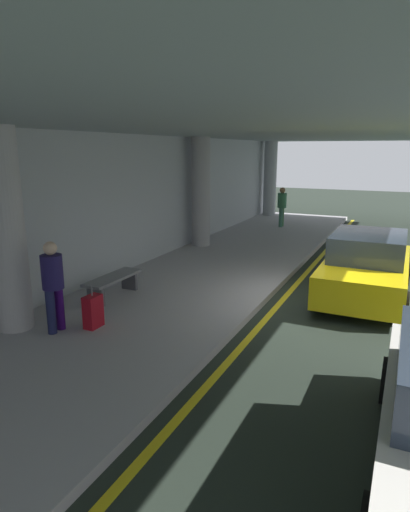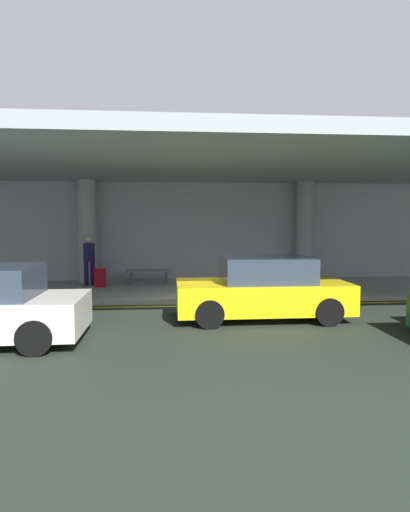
# 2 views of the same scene
# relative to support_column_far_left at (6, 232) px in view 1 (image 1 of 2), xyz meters

# --- Properties ---
(ground_plane) EXTENTS (60.00, 60.00, 0.00)m
(ground_plane) POSITION_rel_support_column_far_left_xyz_m (4.00, -4.73, -1.97)
(ground_plane) COLOR #232C23
(sidewalk) EXTENTS (26.00, 4.20, 0.15)m
(sidewalk) POSITION_rel_support_column_far_left_xyz_m (4.00, -1.63, -1.90)
(sidewalk) COLOR #A8A5AA
(sidewalk) RESTS_ON ground
(lane_stripe_yellow) EXTENTS (26.00, 0.14, 0.01)m
(lane_stripe_yellow) POSITION_rel_support_column_far_left_xyz_m (4.00, -4.01, -1.97)
(lane_stripe_yellow) COLOR yellow
(lane_stripe_yellow) RESTS_ON ground
(support_column_far_left) EXTENTS (0.64, 0.64, 3.65)m
(support_column_far_left) POSITION_rel_support_column_far_left_xyz_m (0.00, 0.00, 0.00)
(support_column_far_left) COLOR #B0ACAE
(support_column_far_left) RESTS_ON sidewalk
(support_column_left_mid) EXTENTS (0.64, 0.64, 3.65)m
(support_column_left_mid) POSITION_rel_support_column_far_left_xyz_m (8.00, 0.00, 0.00)
(support_column_left_mid) COLOR #A3A1A5
(support_column_left_mid) RESTS_ON sidewalk
(support_column_center) EXTENTS (0.64, 0.64, 3.65)m
(support_column_center) POSITION_rel_support_column_far_left_xyz_m (16.00, 0.00, 0.00)
(support_column_center) COLOR #A7AAB0
(support_column_center) RESTS_ON sidewalk
(ceiling_overhang) EXTENTS (28.00, 13.20, 0.30)m
(ceiling_overhang) POSITION_rel_support_column_far_left_xyz_m (4.00, -2.13, 1.97)
(ceiling_overhang) COLOR #8F9C9F
(ceiling_overhang) RESTS_ON support_column_far_left
(terminal_back_wall) EXTENTS (26.00, 0.30, 3.80)m
(terminal_back_wall) POSITION_rel_support_column_far_left_xyz_m (4.00, 0.62, -0.07)
(terminal_back_wall) COLOR #ABB1B8
(terminal_back_wall) RESTS_ON ground
(car_yellow_taxi) EXTENTS (4.10, 1.92, 1.50)m
(car_yellow_taxi) POSITION_rel_support_column_far_left_xyz_m (5.15, -5.68, -1.26)
(car_yellow_taxi) COLOR yellow
(car_yellow_taxi) RESTS_ON ground
(traveler_with_luggage) EXTENTS (0.38, 0.38, 1.68)m
(traveler_with_luggage) POSITION_rel_support_column_far_left_xyz_m (0.19, -0.81, -0.86)
(traveler_with_luggage) COLOR #181C43
(traveler_with_luggage) RESTS_ON sidewalk
(person_waiting_for_ride) EXTENTS (0.38, 0.38, 1.68)m
(person_waiting_for_ride) POSITION_rel_support_column_far_left_xyz_m (12.83, -1.52, -0.86)
(person_waiting_for_ride) COLOR #386A54
(person_waiting_for_ride) RESTS_ON sidewalk
(suitcase_upright_primary) EXTENTS (0.36, 0.22, 0.90)m
(suitcase_upright_primary) POSITION_rel_support_column_far_left_xyz_m (0.62, -1.31, -1.51)
(suitcase_upright_primary) COLOR maroon
(suitcase_upright_primary) RESTS_ON sidewalk
(bench_metal) EXTENTS (1.60, 0.50, 0.48)m
(bench_metal) POSITION_rel_support_column_far_left_xyz_m (2.20, -0.59, -1.47)
(bench_metal) COLOR slate
(bench_metal) RESTS_ON sidewalk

